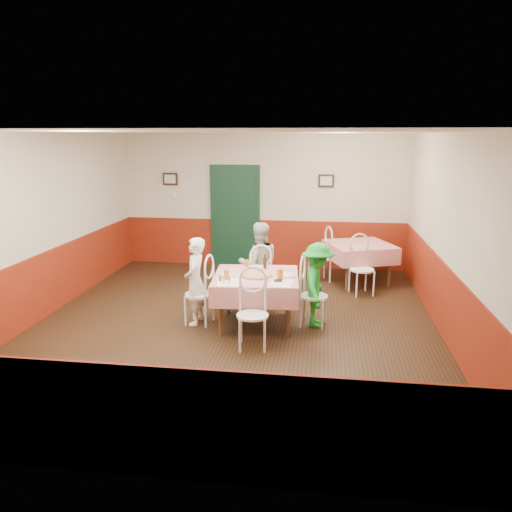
# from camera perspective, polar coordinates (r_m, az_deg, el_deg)

# --- Properties ---
(floor) EXTENTS (7.00, 7.00, 0.00)m
(floor) POSITION_cam_1_polar(r_m,az_deg,el_deg) (7.56, -2.46, -7.75)
(floor) COLOR black
(floor) RESTS_ON ground
(ceiling) EXTENTS (7.00, 7.00, 0.00)m
(ceiling) POSITION_cam_1_polar(r_m,az_deg,el_deg) (7.04, -2.70, 13.99)
(ceiling) COLOR white
(ceiling) RESTS_ON back_wall
(back_wall) EXTENTS (6.00, 0.10, 2.80)m
(back_wall) POSITION_cam_1_polar(r_m,az_deg,el_deg) (10.59, 0.85, 6.27)
(back_wall) COLOR beige
(back_wall) RESTS_ON ground
(front_wall) EXTENTS (6.00, 0.10, 2.80)m
(front_wall) POSITION_cam_1_polar(r_m,az_deg,el_deg) (3.89, -11.92, -7.00)
(front_wall) COLOR beige
(front_wall) RESTS_ON ground
(left_wall) EXTENTS (0.10, 7.00, 2.80)m
(left_wall) POSITION_cam_1_polar(r_m,az_deg,el_deg) (8.25, -23.57, 3.04)
(left_wall) COLOR beige
(left_wall) RESTS_ON ground
(right_wall) EXTENTS (0.10, 7.00, 2.80)m
(right_wall) POSITION_cam_1_polar(r_m,az_deg,el_deg) (7.26, 21.43, 1.93)
(right_wall) COLOR beige
(right_wall) RESTS_ON ground
(wainscot_back) EXTENTS (6.00, 0.03, 1.00)m
(wainscot_back) POSITION_cam_1_polar(r_m,az_deg,el_deg) (10.72, 0.82, 1.49)
(wainscot_back) COLOR maroon
(wainscot_back) RESTS_ON ground
(wainscot_front) EXTENTS (6.00, 0.03, 1.00)m
(wainscot_front) POSITION_cam_1_polar(r_m,az_deg,el_deg) (4.30, -11.23, -18.23)
(wainscot_front) COLOR maroon
(wainscot_front) RESTS_ON ground
(wainscot_left) EXTENTS (0.03, 7.00, 1.00)m
(wainscot_left) POSITION_cam_1_polar(r_m,az_deg,el_deg) (8.43, -22.91, -2.98)
(wainscot_left) COLOR maroon
(wainscot_left) RESTS_ON ground
(wainscot_right) EXTENTS (0.03, 7.00, 1.00)m
(wainscot_right) POSITION_cam_1_polar(r_m,az_deg,el_deg) (7.48, 20.72, -4.83)
(wainscot_right) COLOR maroon
(wainscot_right) RESTS_ON ground
(door) EXTENTS (0.96, 0.06, 2.10)m
(door) POSITION_cam_1_polar(r_m,az_deg,el_deg) (10.68, -2.40, 4.43)
(door) COLOR black
(door) RESTS_ON ground
(picture_left) EXTENTS (0.32, 0.03, 0.26)m
(picture_left) POSITION_cam_1_polar(r_m,az_deg,el_deg) (10.91, -9.78, 8.68)
(picture_left) COLOR black
(picture_left) RESTS_ON back_wall
(picture_right) EXTENTS (0.32, 0.03, 0.26)m
(picture_right) POSITION_cam_1_polar(r_m,az_deg,el_deg) (10.41, 8.02, 8.51)
(picture_right) COLOR black
(picture_right) RESTS_ON back_wall
(thermostat) EXTENTS (0.10, 0.03, 0.10)m
(thermostat) POSITION_cam_1_polar(r_m,az_deg,el_deg) (10.92, -9.20, 6.85)
(thermostat) COLOR white
(thermostat) RESTS_ON back_wall
(main_table) EXTENTS (1.32, 1.32, 0.77)m
(main_table) POSITION_cam_1_polar(r_m,az_deg,el_deg) (7.42, 0.00, -5.07)
(main_table) COLOR red
(main_table) RESTS_ON ground
(second_table) EXTENTS (1.45, 1.45, 0.77)m
(second_table) POSITION_cam_1_polar(r_m,az_deg,el_deg) (9.72, 11.70, -0.83)
(second_table) COLOR red
(second_table) RESTS_ON ground
(chair_left) EXTENTS (0.47, 0.47, 0.90)m
(chair_left) POSITION_cam_1_polar(r_m,az_deg,el_deg) (7.49, -6.53, -4.39)
(chair_left) COLOR white
(chair_left) RESTS_ON ground
(chair_right) EXTENTS (0.47, 0.47, 0.90)m
(chair_right) POSITION_cam_1_polar(r_m,az_deg,el_deg) (7.40, 6.61, -4.60)
(chair_right) COLOR white
(chair_right) RESTS_ON ground
(chair_far) EXTENTS (0.53, 0.53, 0.90)m
(chair_far) POSITION_cam_1_polar(r_m,az_deg,el_deg) (8.21, 0.32, -2.68)
(chair_far) COLOR white
(chair_far) RESTS_ON ground
(chair_near) EXTENTS (0.47, 0.47, 0.90)m
(chair_near) POSITION_cam_1_polar(r_m,az_deg,el_deg) (6.59, -0.40, -6.82)
(chair_near) COLOR white
(chair_near) RESTS_ON ground
(chair_second_a) EXTENTS (0.54, 0.54, 0.90)m
(chair_second_a) POSITION_cam_1_polar(r_m,az_deg,el_deg) (9.68, 7.29, -0.26)
(chair_second_a) COLOR white
(chair_second_a) RESTS_ON ground
(chair_second_b) EXTENTS (0.54, 0.54, 0.90)m
(chair_second_b) POSITION_cam_1_polar(r_m,az_deg,el_deg) (8.98, 12.02, -1.55)
(chair_second_b) COLOR white
(chair_second_b) RESTS_ON ground
(pizza) EXTENTS (0.46, 0.46, 0.03)m
(pizza) POSITION_cam_1_polar(r_m,az_deg,el_deg) (7.25, 0.05, -2.21)
(pizza) COLOR #B74723
(pizza) RESTS_ON main_table
(plate_left) EXTENTS (0.27, 0.27, 0.01)m
(plate_left) POSITION_cam_1_polar(r_m,az_deg,el_deg) (7.32, -3.51, -2.13)
(plate_left) COLOR white
(plate_left) RESTS_ON main_table
(plate_right) EXTENTS (0.27, 0.27, 0.01)m
(plate_right) POSITION_cam_1_polar(r_m,az_deg,el_deg) (7.30, 3.46, -2.17)
(plate_right) COLOR white
(plate_right) RESTS_ON main_table
(plate_far) EXTENTS (0.27, 0.27, 0.01)m
(plate_far) POSITION_cam_1_polar(r_m,az_deg,el_deg) (7.72, 0.28, -1.29)
(plate_far) COLOR white
(plate_far) RESTS_ON main_table
(glass_a) EXTENTS (0.08, 0.08, 0.13)m
(glass_a) POSITION_cam_1_polar(r_m,az_deg,el_deg) (7.08, -3.39, -2.19)
(glass_a) COLOR #BF7219
(glass_a) RESTS_ON main_table
(glass_b) EXTENTS (0.09, 0.09, 0.15)m
(glass_b) POSITION_cam_1_polar(r_m,az_deg,el_deg) (7.06, 2.78, -2.13)
(glass_b) COLOR #BF7219
(glass_b) RESTS_ON main_table
(glass_c) EXTENTS (0.07, 0.07, 0.13)m
(glass_c) POSITION_cam_1_polar(r_m,az_deg,el_deg) (7.70, -1.01, -0.90)
(glass_c) COLOR #BF7219
(glass_c) RESTS_ON main_table
(beer_bottle) EXTENTS (0.06, 0.06, 0.20)m
(beer_bottle) POSITION_cam_1_polar(r_m,az_deg,el_deg) (7.64, 1.02, -0.72)
(beer_bottle) COLOR #381C0A
(beer_bottle) RESTS_ON main_table
(shaker_a) EXTENTS (0.04, 0.04, 0.09)m
(shaker_a) POSITION_cam_1_polar(r_m,az_deg,el_deg) (6.92, -3.74, -2.77)
(shaker_a) COLOR silver
(shaker_a) RESTS_ON main_table
(shaker_b) EXTENTS (0.04, 0.04, 0.09)m
(shaker_b) POSITION_cam_1_polar(r_m,az_deg,el_deg) (6.87, -3.09, -2.86)
(shaker_b) COLOR silver
(shaker_b) RESTS_ON main_table
(shaker_c) EXTENTS (0.04, 0.04, 0.09)m
(shaker_c) POSITION_cam_1_polar(r_m,az_deg,el_deg) (7.01, -4.10, -2.53)
(shaker_c) COLOR #B23319
(shaker_c) RESTS_ON main_table
(menu_left) EXTENTS (0.38, 0.46, 0.00)m
(menu_left) POSITION_cam_1_polar(r_m,az_deg,el_deg) (6.98, -3.21, -2.98)
(menu_left) COLOR white
(menu_left) RESTS_ON main_table
(menu_right) EXTENTS (0.35, 0.43, 0.00)m
(menu_right) POSITION_cam_1_polar(r_m,az_deg,el_deg) (6.94, 2.94, -3.08)
(menu_right) COLOR white
(menu_right) RESTS_ON main_table
(wallet) EXTENTS (0.12, 0.10, 0.02)m
(wallet) POSITION_cam_1_polar(r_m,az_deg,el_deg) (7.01, 2.52, -2.82)
(wallet) COLOR black
(wallet) RESTS_ON main_table
(diner_left) EXTENTS (0.34, 0.49, 1.31)m
(diner_left) POSITION_cam_1_polar(r_m,az_deg,el_deg) (7.43, -6.95, -2.87)
(diner_left) COLOR gray
(diner_left) RESTS_ON ground
(diner_far) EXTENTS (0.80, 0.70, 1.39)m
(diner_far) POSITION_cam_1_polar(r_m,az_deg,el_deg) (8.19, 0.34, -0.94)
(diner_far) COLOR gray
(diner_far) RESTS_ON ground
(diner_right) EXTENTS (0.47, 0.81, 1.25)m
(diner_right) POSITION_cam_1_polar(r_m,az_deg,el_deg) (7.35, 7.03, -3.30)
(diner_right) COLOR gray
(diner_right) RESTS_ON ground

